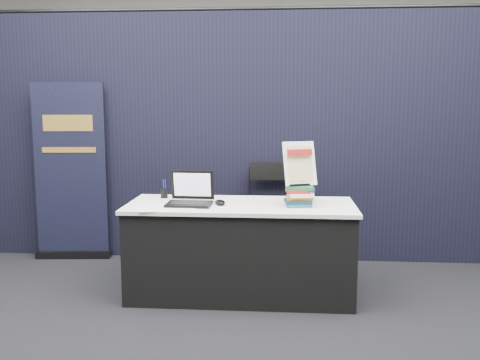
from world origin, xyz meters
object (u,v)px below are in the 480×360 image
object	(u,v)px
pullup_banner	(71,182)
stacking_chair	(271,211)
book_stack_short	(301,195)
book_stack_tall	(299,196)
laptop	(190,197)
display_table	(241,249)
info_sign	(300,164)

from	to	relation	value
pullup_banner	stacking_chair	distance (m)	2.00
pullup_banner	book_stack_short	bearing A→B (deg)	-23.98
pullup_banner	stacking_chair	world-z (taller)	pullup_banner
book_stack_short	book_stack_tall	bearing A→B (deg)	-95.68
pullup_banner	laptop	bearing A→B (deg)	-40.70
display_table	book_stack_short	xyz separation A→B (m)	(0.48, 0.14, 0.43)
book_stack_tall	info_sign	xyz separation A→B (m)	(-0.00, 0.03, 0.25)
book_stack_short	info_sign	distance (m)	0.33
book_stack_short	pullup_banner	xyz separation A→B (m)	(-2.23, 0.76, -0.03)
display_table	book_stack_short	distance (m)	0.66
display_table	stacking_chair	size ratio (longest dim) A/B	1.84
display_table	info_sign	distance (m)	0.84
book_stack_tall	stacking_chair	bearing A→B (deg)	105.53
info_sign	pullup_banner	size ratio (longest dim) A/B	0.20
pullup_banner	stacking_chair	bearing A→B (deg)	-9.82
stacking_chair	display_table	bearing A→B (deg)	-110.56
laptop	book_stack_short	xyz separation A→B (m)	(0.88, 0.21, -0.01)
book_stack_tall	info_sign	bearing A→B (deg)	90.00
display_table	book_stack_tall	size ratio (longest dim) A/B	8.78
pullup_banner	stacking_chair	xyz separation A→B (m)	(1.98, -0.16, -0.23)
info_sign	book_stack_tall	bearing A→B (deg)	-111.38
book_stack_tall	pullup_banner	world-z (taller)	pullup_banner
laptop	stacking_chair	bearing A→B (deg)	53.50
book_stack_short	info_sign	bearing A→B (deg)	-96.58
display_table	info_sign	bearing A→B (deg)	-5.77
display_table	laptop	xyz separation A→B (m)	(-0.40, -0.06, 0.44)
display_table	stacking_chair	world-z (taller)	stacking_chair
laptop	book_stack_short	bearing A→B (deg)	14.65
laptop	book_stack_short	size ratio (longest dim) A/B	1.80
book_stack_tall	stacking_chair	size ratio (longest dim) A/B	0.21
info_sign	laptop	bearing A→B (deg)	159.68
book_stack_tall	info_sign	size ratio (longest dim) A/B	0.59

